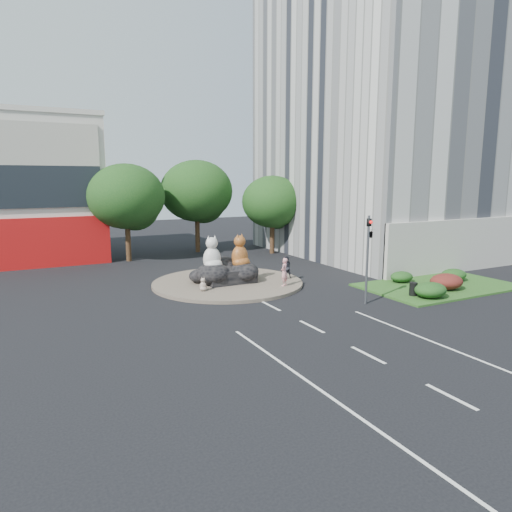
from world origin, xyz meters
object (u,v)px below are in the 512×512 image
at_px(kitten_white, 254,274).
at_px(pedestrian_dark, 286,267).
at_px(litter_bin, 413,289).
at_px(cat_tabby, 240,251).
at_px(kitten_calico, 203,284).
at_px(cat_white, 212,253).
at_px(pedestrian_pink, 284,272).

distance_m(kitten_white, pedestrian_dark, 2.32).
bearing_deg(litter_bin, kitten_white, 131.08).
xyz_separation_m(cat_tabby, kitten_calico, (-3.18, -1.45, -1.63)).
xyz_separation_m(cat_tabby, litter_bin, (7.67, -7.96, -1.73)).
bearing_deg(cat_white, pedestrian_dark, -13.15).
height_order(cat_white, pedestrian_pink, cat_white).
relative_size(pedestrian_dark, litter_bin, 1.96).
xyz_separation_m(cat_tabby, kitten_white, (0.95, -0.25, -1.65)).
xyz_separation_m(pedestrian_pink, litter_bin, (5.75, -5.37, -0.59)).
distance_m(kitten_calico, pedestrian_dark, 6.42).
height_order(kitten_white, pedestrian_pink, pedestrian_pink).
distance_m(pedestrian_dark, litter_bin, 8.52).
bearing_deg(kitten_white, pedestrian_dark, -62.70).
bearing_deg(litter_bin, cat_tabby, 133.95).
relative_size(cat_white, cat_tabby, 1.00).
height_order(cat_tabby, pedestrian_dark, cat_tabby).
distance_m(kitten_calico, kitten_white, 4.30).
relative_size(pedestrian_pink, litter_bin, 2.30).
relative_size(cat_white, litter_bin, 2.91).
xyz_separation_m(kitten_white, litter_bin, (6.72, -7.71, -0.08)).
bearing_deg(cat_tabby, kitten_calico, 178.37).
height_order(cat_tabby, litter_bin, cat_tabby).
xyz_separation_m(cat_white, kitten_white, (2.91, -0.33, -1.65)).
xyz_separation_m(kitten_white, pedestrian_pink, (0.96, -2.34, 0.51)).
xyz_separation_m(cat_tabby, pedestrian_dark, (3.19, -0.72, -1.27)).
distance_m(pedestrian_pink, pedestrian_dark, 2.27).
height_order(kitten_calico, litter_bin, kitten_calico).
relative_size(kitten_calico, kitten_white, 1.06).
bearing_deg(kitten_calico, litter_bin, 8.30).
relative_size(pedestrian_pink, pedestrian_dark, 1.17).
height_order(cat_white, litter_bin, cat_white).
distance_m(cat_tabby, pedestrian_dark, 3.51).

